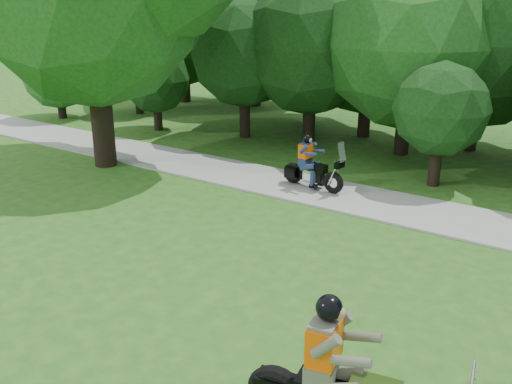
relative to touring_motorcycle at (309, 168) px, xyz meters
The scene contains 2 objects.
walkway 4.11m from the touring_motorcycle, ahead, with size 60.00×2.20×0.06m, color gray.
touring_motorcycle is the anchor object (origin of this frame).
Camera 1 is at (3.11, -5.08, 5.19)m, focal length 40.00 mm.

